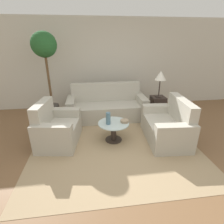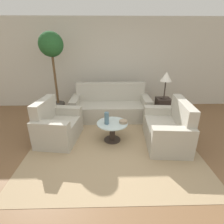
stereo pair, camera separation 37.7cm
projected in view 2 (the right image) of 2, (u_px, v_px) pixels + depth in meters
The scene contains 12 objects.
ground_plane at pixel (117, 162), 3.08m from camera, with size 14.00×14.00×0.00m, color brown.
wall_back at pixel (112, 64), 5.30m from camera, with size 10.00×0.06×2.60m.
rug at pixel (112, 140), 3.75m from camera, with size 3.24×3.25×0.01m.
sofa_main at pixel (111, 107), 4.76m from camera, with size 2.06×0.80×0.92m.
armchair at pixel (56, 127), 3.69m from camera, with size 0.87×1.09×0.88m.
loveseat at pixel (169, 130), 3.57m from camera, with size 0.85×1.29×0.90m.
coffee_table at pixel (112, 129), 3.65m from camera, with size 0.64×0.64×0.41m.
side_table at pixel (163, 108), 4.72m from camera, with size 0.37×0.37×0.56m.
table_lamp at pixel (166, 78), 4.40m from camera, with size 0.29×0.29×0.70m.
potted_plant at pixel (52, 57), 4.41m from camera, with size 0.61×0.61×2.19m.
vase at pixel (107, 118), 3.51m from camera, with size 0.09×0.09×0.25m.
bowl at pixel (123, 122), 3.59m from camera, with size 0.17×0.17×0.05m.
Camera 2 is at (-0.15, -2.50, 2.01)m, focal length 28.00 mm.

